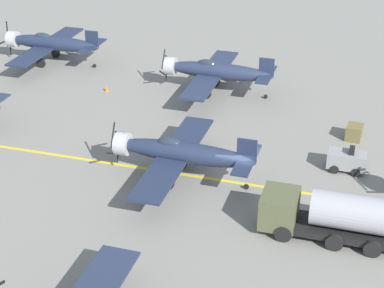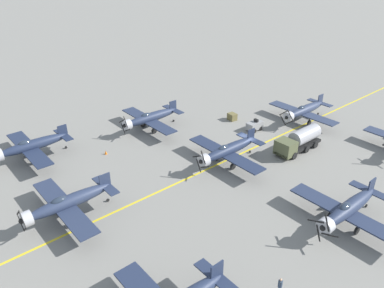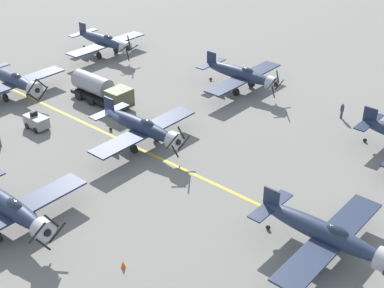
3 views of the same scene
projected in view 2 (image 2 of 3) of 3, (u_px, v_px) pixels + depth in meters
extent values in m
plane|color=gray|center=(243.00, 153.00, 51.99)|extent=(400.00, 400.00, 0.00)
cube|color=yellow|center=(243.00, 153.00, 51.99)|extent=(0.30, 160.00, 0.01)
ellipsoid|color=#212B45|center=(229.00, 149.00, 48.66)|extent=(1.50, 9.50, 1.42)
cylinder|color=#B7B7BC|center=(204.00, 160.00, 46.11)|extent=(1.58, 0.90, 1.58)
ellipsoid|color=#232D3D|center=(223.00, 148.00, 47.74)|extent=(0.80, 1.70, 0.76)
cube|color=#212B45|center=(225.00, 153.00, 48.38)|extent=(12.00, 2.10, 0.16)
cube|color=#212B45|center=(251.00, 139.00, 50.93)|extent=(4.40, 1.10, 0.12)
cube|color=#212B45|center=(251.00, 135.00, 50.62)|extent=(0.14, 1.30, 1.60)
sphere|color=black|center=(201.00, 162.00, 45.83)|extent=(0.56, 0.56, 0.56)
cube|color=black|center=(199.00, 166.00, 46.46)|extent=(0.94, 0.06, 1.61)
cube|color=black|center=(197.00, 156.00, 46.16)|extent=(1.61, 0.06, 0.94)
cube|color=black|center=(203.00, 157.00, 45.19)|extent=(0.94, 0.06, 1.61)
cube|color=black|center=(205.00, 167.00, 45.50)|extent=(1.61, 0.06, 0.94)
cylinder|color=black|center=(233.00, 162.00, 47.67)|extent=(0.14, 0.14, 1.26)
cylinder|color=black|center=(233.00, 166.00, 47.96)|extent=(0.22, 0.90, 0.90)
cylinder|color=black|center=(217.00, 153.00, 49.69)|extent=(0.14, 0.14, 1.26)
cylinder|color=black|center=(217.00, 157.00, 49.98)|extent=(0.22, 0.90, 0.90)
cylinder|color=black|center=(250.00, 152.00, 51.91)|extent=(0.12, 0.36, 0.36)
ellipsoid|color=#27314A|center=(70.00, 201.00, 38.74)|extent=(1.50, 9.50, 1.42)
cylinder|color=#B7B7BC|center=(27.00, 219.00, 36.20)|extent=(1.58, 0.90, 1.58)
ellipsoid|color=#232D3D|center=(59.00, 201.00, 37.83)|extent=(0.80, 1.70, 0.76)
cube|color=#27314A|center=(64.00, 207.00, 38.47)|extent=(12.00, 2.10, 0.16)
cube|color=#27314A|center=(105.00, 185.00, 41.01)|extent=(4.40, 1.10, 0.12)
cube|color=#27314A|center=(105.00, 180.00, 40.71)|extent=(0.14, 1.30, 1.60)
sphere|color=black|center=(22.00, 221.00, 35.91)|extent=(0.56, 0.56, 0.56)
cube|color=black|center=(22.00, 219.00, 35.22)|extent=(1.27, 0.06, 1.40)
cube|color=black|center=(25.00, 229.00, 35.75)|extent=(1.40, 0.06, 1.27)
cube|color=black|center=(21.00, 223.00, 36.61)|extent=(1.27, 0.06, 1.40)
cube|color=black|center=(18.00, 213.00, 36.08)|extent=(1.40, 0.06, 1.27)
cylinder|color=black|center=(71.00, 219.00, 37.75)|extent=(0.14, 0.14, 1.26)
cylinder|color=black|center=(72.00, 223.00, 38.05)|extent=(0.22, 0.90, 0.90)
cylinder|color=black|center=(59.00, 205.00, 39.77)|extent=(0.14, 0.14, 1.26)
cylinder|color=black|center=(60.00, 209.00, 40.07)|extent=(0.22, 0.90, 0.90)
cylinder|color=black|center=(108.00, 200.00, 41.99)|extent=(0.12, 0.36, 0.36)
ellipsoid|color=#2C3750|center=(305.00, 110.00, 60.47)|extent=(1.50, 9.50, 1.42)
cylinder|color=#B7B7BC|center=(288.00, 117.00, 57.92)|extent=(1.58, 0.90, 1.58)
ellipsoid|color=#232D3D|center=(302.00, 108.00, 59.55)|extent=(0.80, 1.70, 0.76)
cube|color=#2C3750|center=(302.00, 113.00, 60.19)|extent=(12.00, 2.10, 0.16)
cube|color=#2C3750|center=(320.00, 103.00, 62.74)|extent=(4.40, 1.10, 0.12)
cube|color=#2C3750|center=(320.00, 99.00, 62.43)|extent=(0.14, 1.30, 1.60)
sphere|color=black|center=(286.00, 118.00, 57.64)|extent=(0.56, 0.56, 0.56)
cube|color=black|center=(290.00, 122.00, 57.45)|extent=(1.43, 0.06, 1.23)
cube|color=black|center=(283.00, 120.00, 58.33)|extent=(1.23, 0.06, 1.43)
cube|color=black|center=(283.00, 113.00, 57.83)|extent=(1.43, 0.06, 1.23)
cube|color=black|center=(290.00, 115.00, 56.94)|extent=(1.23, 0.06, 1.43)
cylinder|color=black|center=(310.00, 119.00, 59.48)|extent=(0.14, 0.14, 1.26)
cylinder|color=black|center=(309.00, 123.00, 59.77)|extent=(0.22, 0.90, 0.90)
cylinder|color=black|center=(294.00, 114.00, 61.50)|extent=(0.14, 0.14, 1.26)
cylinder|color=black|center=(294.00, 117.00, 61.79)|extent=(0.22, 0.90, 0.90)
cylinder|color=black|center=(318.00, 114.00, 63.72)|extent=(0.12, 0.36, 0.36)
ellipsoid|color=#252F48|center=(152.00, 117.00, 57.89)|extent=(1.50, 9.50, 1.42)
cylinder|color=#B7B7BC|center=(127.00, 125.00, 55.34)|extent=(1.57, 0.90, 1.58)
ellipsoid|color=#232D3D|center=(146.00, 115.00, 56.97)|extent=(0.80, 1.70, 0.76)
cube|color=#252F48|center=(148.00, 120.00, 57.61)|extent=(12.00, 2.10, 0.16)
cube|color=#252F48|center=(173.00, 109.00, 60.15)|extent=(4.40, 1.10, 0.12)
cube|color=#252F48|center=(173.00, 106.00, 59.85)|extent=(0.14, 1.30, 1.60)
sphere|color=black|center=(124.00, 126.00, 55.05)|extent=(0.56, 0.56, 0.56)
cube|color=black|center=(126.00, 122.00, 54.40)|extent=(1.03, 0.06, 1.57)
cube|color=black|center=(127.00, 130.00, 54.76)|extent=(1.57, 0.06, 1.03)
cube|color=black|center=(123.00, 129.00, 55.71)|extent=(1.03, 0.06, 1.57)
cube|color=black|center=(122.00, 121.00, 55.35)|extent=(1.57, 0.06, 1.03)
cylinder|color=black|center=(154.00, 127.00, 56.89)|extent=(0.14, 0.14, 1.26)
cylinder|color=black|center=(154.00, 131.00, 57.19)|extent=(0.22, 0.90, 0.90)
cylinder|color=black|center=(143.00, 121.00, 58.91)|extent=(0.14, 0.14, 1.26)
cylinder|color=black|center=(143.00, 124.00, 59.21)|extent=(0.22, 0.90, 0.90)
cylinder|color=black|center=(174.00, 121.00, 61.13)|extent=(0.12, 0.36, 0.36)
ellipsoid|color=#202A44|center=(34.00, 145.00, 49.78)|extent=(1.50, 9.50, 1.42)
ellipsoid|color=#232D3D|center=(24.00, 143.00, 48.86)|extent=(0.80, 1.70, 0.76)
cube|color=#202A44|center=(29.00, 149.00, 49.50)|extent=(12.00, 2.10, 0.16)
cube|color=#202A44|center=(63.00, 135.00, 52.05)|extent=(4.40, 1.10, 0.12)
cube|color=#202A44|center=(63.00, 131.00, 51.74)|extent=(0.14, 1.30, 1.60)
cylinder|color=black|center=(34.00, 157.00, 48.78)|extent=(0.14, 0.14, 1.26)
cylinder|color=black|center=(35.00, 161.00, 49.08)|extent=(0.22, 0.90, 0.90)
cylinder|color=black|center=(26.00, 149.00, 50.81)|extent=(0.14, 0.14, 1.26)
cylinder|color=black|center=(27.00, 153.00, 51.10)|extent=(0.22, 0.90, 0.90)
cylinder|color=black|center=(66.00, 147.00, 53.02)|extent=(0.12, 0.36, 0.36)
ellipsoid|color=#26304A|center=(350.00, 207.00, 37.84)|extent=(1.50, 9.50, 1.42)
cylinder|color=#B7B7BC|center=(326.00, 226.00, 35.29)|extent=(1.58, 0.90, 1.58)
ellipsoid|color=#232D3D|center=(345.00, 207.00, 36.92)|extent=(0.80, 1.70, 0.76)
cube|color=#26304A|center=(345.00, 213.00, 37.56)|extent=(12.00, 2.10, 0.16)
cube|color=#26304A|center=(370.00, 191.00, 40.11)|extent=(4.40, 1.10, 0.12)
cube|color=#26304A|center=(372.00, 186.00, 39.80)|extent=(0.14, 1.30, 1.60)
sphere|color=black|center=(323.00, 228.00, 35.01)|extent=(0.56, 0.56, 0.56)
cube|color=black|center=(316.00, 221.00, 35.41)|extent=(1.68, 0.06, 0.77)
cube|color=black|center=(327.00, 223.00, 34.41)|extent=(0.77, 0.06, 1.68)
cube|color=black|center=(330.00, 235.00, 34.61)|extent=(1.68, 0.06, 0.77)
cube|color=black|center=(318.00, 233.00, 35.60)|extent=(0.77, 0.06, 1.68)
cylinder|color=black|center=(358.00, 225.00, 36.84)|extent=(0.14, 0.14, 1.26)
cylinder|color=black|center=(357.00, 230.00, 37.14)|extent=(0.22, 0.90, 0.90)
cylinder|color=black|center=(331.00, 211.00, 38.87)|extent=(0.14, 0.14, 1.26)
cylinder|color=black|center=(330.00, 216.00, 39.16)|extent=(0.22, 0.90, 0.90)
cylinder|color=black|center=(366.00, 206.00, 41.08)|extent=(0.12, 0.36, 0.36)
cube|color=#222C46|center=(217.00, 277.00, 29.61)|extent=(4.40, 1.10, 0.12)
cube|color=#222C46|center=(217.00, 271.00, 29.31)|extent=(0.14, 1.30, 1.60)
cube|color=black|center=(298.00, 146.00, 52.42)|extent=(2.25, 8.00, 0.40)
cube|color=#515638|center=(286.00, 148.00, 50.35)|extent=(2.50, 2.08, 2.00)
cylinder|color=#9E9EA3|center=(305.00, 135.00, 52.57)|extent=(2.10, 4.96, 2.10)
cylinder|color=black|center=(294.00, 156.00, 50.26)|extent=(0.30, 1.00, 1.00)
cylinder|color=black|center=(280.00, 149.00, 51.86)|extent=(0.30, 1.00, 1.00)
cylinder|color=black|center=(307.00, 149.00, 51.91)|extent=(0.30, 1.00, 1.00)
cylinder|color=black|center=(293.00, 143.00, 53.51)|extent=(0.30, 1.00, 1.00)
cylinder|color=black|center=(315.00, 145.00, 53.10)|extent=(0.30, 1.00, 1.00)
cylinder|color=black|center=(301.00, 139.00, 54.70)|extent=(0.30, 1.00, 1.00)
cube|color=gray|center=(255.00, 125.00, 58.06)|extent=(1.40, 2.60, 1.10)
cube|color=black|center=(256.00, 120.00, 57.85)|extent=(0.70, 0.36, 0.44)
cylinder|color=black|center=(255.00, 131.00, 57.43)|extent=(0.20, 0.60, 0.60)
cylinder|color=black|center=(248.00, 128.00, 58.35)|extent=(0.20, 0.60, 0.60)
cylinder|color=black|center=(261.00, 129.00, 58.25)|extent=(0.20, 0.60, 0.60)
cylinder|color=black|center=(254.00, 126.00, 59.17)|extent=(0.20, 0.60, 0.60)
cylinder|color=#334256|center=(280.00, 284.00, 30.38)|extent=(0.37, 0.37, 0.67)
sphere|color=tan|center=(281.00, 280.00, 30.17)|extent=(0.22, 0.22, 0.22)
cube|color=brown|center=(232.00, 117.00, 61.61)|extent=(1.47, 1.26, 1.14)
cone|color=orange|center=(106.00, 152.00, 51.53)|extent=(0.36, 0.36, 0.55)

